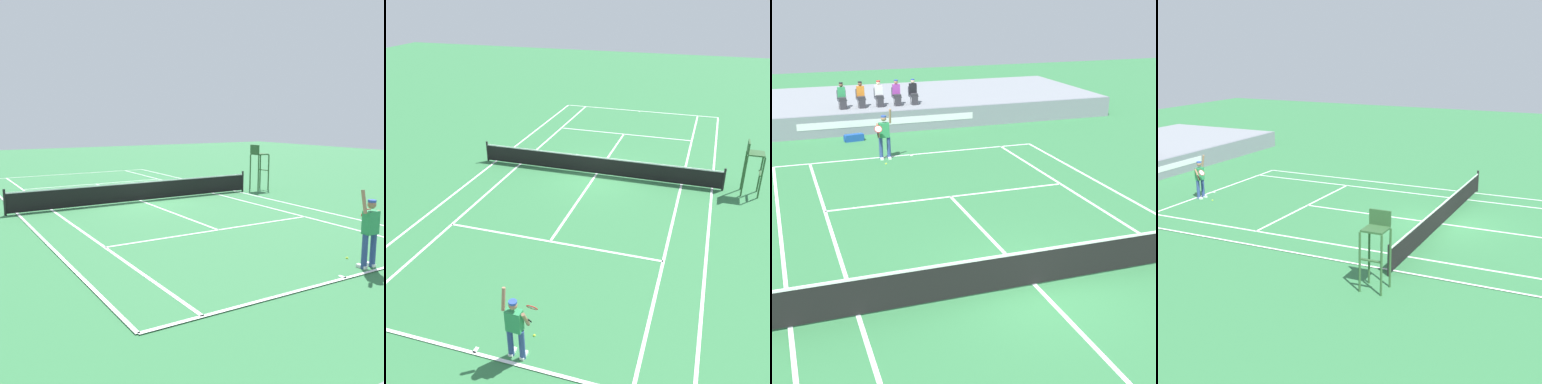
# 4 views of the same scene
# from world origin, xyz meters

# --- Properties ---
(ground_plane) EXTENTS (80.00, 80.00, 0.00)m
(ground_plane) POSITION_xyz_m (0.00, 0.00, 0.00)
(ground_plane) COLOR #337542
(court) EXTENTS (11.08, 23.88, 0.03)m
(court) POSITION_xyz_m (0.00, 0.00, 0.01)
(court) COLOR #337542
(court) RESTS_ON ground
(net) EXTENTS (11.98, 0.10, 1.07)m
(net) POSITION_xyz_m (0.00, 0.00, 0.52)
(net) COLOR black
(net) RESTS_ON ground
(tennis_player) EXTENTS (0.77, 0.62, 2.08)m
(tennis_player) POSITION_xyz_m (-1.12, 11.64, 0.99)
(tennis_player) COLOR navy
(tennis_player) RESTS_ON ground
(tennis_ball) EXTENTS (0.07, 0.07, 0.07)m
(tennis_ball) POSITION_xyz_m (-1.25, 10.87, 0.03)
(tennis_ball) COLOR #D1E533
(tennis_ball) RESTS_ON ground
(umpire_chair) EXTENTS (0.77, 0.77, 2.44)m
(umpire_chair) POSITION_xyz_m (-7.00, 0.00, 1.56)
(umpire_chair) COLOR #2D562D
(umpire_chair) RESTS_ON ground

